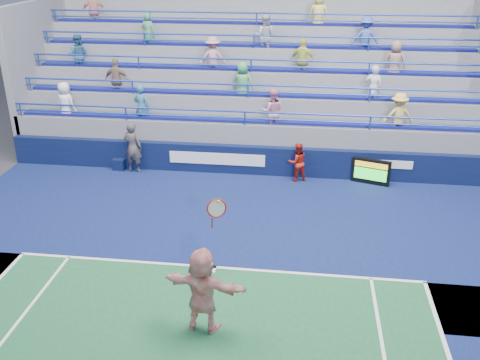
# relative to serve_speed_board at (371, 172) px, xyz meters

# --- Properties ---
(ground) EXTENTS (120.00, 120.00, 0.00)m
(ground) POSITION_rel_serve_speed_board_xyz_m (-4.63, -6.12, -0.47)
(ground) COLOR #333538
(sponsor_wall) EXTENTS (18.00, 0.32, 1.10)m
(sponsor_wall) POSITION_rel_serve_speed_board_xyz_m (-4.63, 0.38, 0.08)
(sponsor_wall) COLOR #0A1137
(sponsor_wall) RESTS_ON ground
(bleacher_stand) EXTENTS (18.00, 5.60, 6.13)m
(bleacher_stand) POSITION_rel_serve_speed_board_xyz_m (-4.64, 4.15, 1.07)
(bleacher_stand) COLOR slate
(bleacher_stand) RESTS_ON ground
(serve_speed_board) EXTENTS (1.34, 0.55, 0.94)m
(serve_speed_board) POSITION_rel_serve_speed_board_xyz_m (0.00, 0.00, 0.00)
(serve_speed_board) COLOR black
(serve_speed_board) RESTS_ON ground
(judge_chair) EXTENTS (0.48, 0.48, 0.79)m
(judge_chair) POSITION_rel_serve_speed_board_xyz_m (-9.41, 0.19, -0.22)
(judge_chair) COLOR #0C153A
(judge_chair) RESTS_ON ground
(tennis_player) EXTENTS (1.96, 0.91, 3.26)m
(tennis_player) POSITION_rel_serve_speed_board_xyz_m (-4.47, -8.54, 0.55)
(tennis_player) COLOR white
(tennis_player) RESTS_ON ground
(line_judge) EXTENTS (0.77, 0.56, 1.95)m
(line_judge) POSITION_rel_serve_speed_board_xyz_m (-8.79, 0.06, 0.50)
(line_judge) COLOR #121733
(line_judge) RESTS_ON ground
(ball_girl) EXTENTS (0.86, 0.77, 1.44)m
(ball_girl) POSITION_rel_serve_speed_board_xyz_m (-2.64, -0.03, 0.25)
(ball_girl) COLOR #B01F14
(ball_girl) RESTS_ON ground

